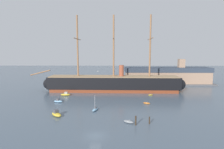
{
  "coord_description": "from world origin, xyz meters",
  "views": [
    {
      "loc": [
        4.15,
        -38.57,
        18.09
      ],
      "look_at": [
        3.16,
        31.85,
        9.42
      ],
      "focal_mm": 30.29,
      "sensor_mm": 36.0,
      "label": 1
    }
  ],
  "objects": [
    {
      "name": "motorboat_mid_left",
      "position": [
        -15.98,
        26.71,
        0.48
      ],
      "size": [
        3.46,
        1.98,
        1.37
      ],
      "color": "#7FB2D6",
      "rests_on": "ground"
    },
    {
      "name": "mooring_piling_left_pair",
      "position": [
        9.35,
        6.17,
        1.17
      ],
      "size": [
        0.4,
        0.4,
        2.34
      ],
      "primitive_type": "cylinder",
      "color": "#382B1E",
      "rests_on": "ground"
    },
    {
      "name": "dinghy_distant_centre",
      "position": [
        4.25,
        63.42,
        0.23
      ],
      "size": [
        1.98,
        1.04,
        0.45
      ],
      "color": "orange",
      "rests_on": "ground"
    },
    {
      "name": "motorboat_far_left",
      "position": [
        -28.45,
        53.93,
        0.65
      ],
      "size": [
        4.45,
        1.93,
        1.85
      ],
      "color": "silver",
      "rests_on": "ground"
    },
    {
      "name": "motorboat_foreground_left",
      "position": [
        -12.2,
        12.47,
        0.62
      ],
      "size": [
        4.18,
        4.21,
        1.76
      ],
      "color": "gold",
      "rests_on": "ground"
    },
    {
      "name": "seagull_in_flight",
      "position": [
        -0.72,
        14.81,
        12.42
      ],
      "size": [
        0.41,
        1.13,
        0.13
      ],
      "color": "silver"
    },
    {
      "name": "motorboat_alongside_bow",
      "position": [
        -15.98,
        36.88,
        0.56
      ],
      "size": [
        3.9,
        1.8,
        1.6
      ],
      "color": "gold",
      "rests_on": "ground"
    },
    {
      "name": "tall_ship",
      "position": [
        3.66,
        45.91,
        3.69
      ],
      "size": [
        70.39,
        14.67,
        33.87
      ],
      "color": "brown",
      "rests_on": "ground"
    },
    {
      "name": "dinghy_mid_right",
      "position": [
        15.27,
        25.13,
        0.28
      ],
      "size": [
        2.59,
        1.83,
        0.56
      ],
      "color": "orange",
      "rests_on": "ground"
    },
    {
      "name": "motorboat_far_right",
      "position": [
        29.08,
        52.92,
        0.67
      ],
      "size": [
        3.06,
        4.87,
        1.9
      ],
      "color": "gold",
      "rests_on": "ground"
    },
    {
      "name": "ground_plane",
      "position": [
        0.0,
        0.0,
        0.0
      ],
      "size": [
        400.0,
        400.0,
        0.0
      ],
      "primitive_type": "plane",
      "color": "#4C5B6B"
    },
    {
      "name": "dockside_warehouse_right",
      "position": [
        33.07,
        65.28,
        4.65
      ],
      "size": [
        49.94,
        12.59,
        13.89
      ],
      "color": "#565659",
      "rests_on": "ground"
    },
    {
      "name": "dinghy_alongside_stern",
      "position": [
        18.95,
        37.61,
        0.25
      ],
      "size": [
        2.29,
        1.66,
        0.5
      ],
      "color": "gold",
      "rests_on": "ground"
    },
    {
      "name": "sailboat_near_centre",
      "position": [
        -1.83,
        17.56,
        0.4
      ],
      "size": [
        2.02,
        3.83,
        4.78
      ],
      "color": "#7FB2D6",
      "rests_on": "ground"
    },
    {
      "name": "mooring_piling_nearest",
      "position": [
        12.89,
        7.07,
        0.91
      ],
      "size": [
        0.33,
        0.33,
        1.83
      ],
      "primitive_type": "cylinder",
      "color": "#382B1E",
      "rests_on": "ground"
    },
    {
      "name": "dinghy_foreground_right",
      "position": [
        7.75,
        7.59,
        0.33
      ],
      "size": [
        3.02,
        2.51,
        0.66
      ],
      "color": "gray",
      "rests_on": "ground"
    }
  ]
}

